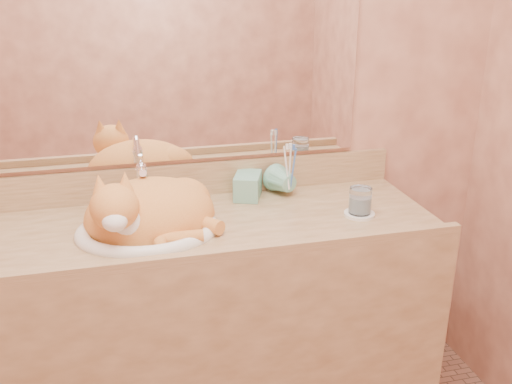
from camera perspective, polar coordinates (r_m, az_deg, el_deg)
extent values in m
cube|color=#9B5B46|center=(1.99, -8.19, 10.53)|extent=(2.40, 0.02, 2.50)
cube|color=white|center=(1.96, -8.36, 14.51)|extent=(1.30, 0.02, 0.80)
imported|color=#6FB399|center=(1.96, -1.10, 1.45)|extent=(0.12, 0.12, 0.20)
imported|color=#6FB399|center=(2.03, 3.40, 0.67)|extent=(0.13, 0.13, 0.10)
cylinder|color=white|center=(1.93, 10.29, -2.18)|extent=(0.10, 0.10, 0.01)
cylinder|color=silver|center=(1.91, 10.38, -0.84)|extent=(0.07, 0.07, 0.09)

